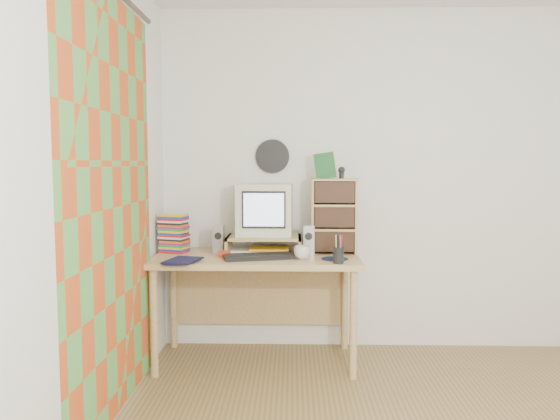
{
  "coord_description": "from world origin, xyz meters",
  "views": [
    {
      "loc": [
        -0.78,
        -2.31,
        1.38
      ],
      "look_at": [
        -0.86,
        1.33,
        1.07
      ],
      "focal_mm": 35.0,
      "sensor_mm": 36.0,
      "label": 1
    }
  ],
  "objects_px": {
    "dvd_stack": "(174,234)",
    "diary": "(169,258)",
    "crt_monitor": "(265,210)",
    "cd_rack": "(334,216)",
    "mug": "(302,253)",
    "keyboard": "(259,257)",
    "desk": "(257,273)"
  },
  "relations": [
    {
      "from": "keyboard",
      "to": "diary",
      "type": "bearing_deg",
      "value": 177.71
    },
    {
      "from": "keyboard",
      "to": "crt_monitor",
      "type": "bearing_deg",
      "value": 71.01
    },
    {
      "from": "desk",
      "to": "keyboard",
      "type": "xyz_separation_m",
      "value": [
        0.03,
        -0.2,
        0.15
      ]
    },
    {
      "from": "dvd_stack",
      "to": "diary",
      "type": "bearing_deg",
      "value": -64.82
    },
    {
      "from": "desk",
      "to": "cd_rack",
      "type": "bearing_deg",
      "value": 4.66
    },
    {
      "from": "desk",
      "to": "cd_rack",
      "type": "relative_size",
      "value": 2.67
    },
    {
      "from": "mug",
      "to": "crt_monitor",
      "type": "bearing_deg",
      "value": 131.93
    },
    {
      "from": "crt_monitor",
      "to": "dvd_stack",
      "type": "height_order",
      "value": "crt_monitor"
    },
    {
      "from": "crt_monitor",
      "to": "mug",
      "type": "height_order",
      "value": "crt_monitor"
    },
    {
      "from": "dvd_stack",
      "to": "desk",
      "type": "bearing_deg",
      "value": 12.92
    },
    {
      "from": "dvd_stack",
      "to": "mug",
      "type": "height_order",
      "value": "dvd_stack"
    },
    {
      "from": "desk",
      "to": "crt_monitor",
      "type": "relative_size",
      "value": 3.65
    },
    {
      "from": "keyboard",
      "to": "diary",
      "type": "height_order",
      "value": "diary"
    },
    {
      "from": "cd_rack",
      "to": "keyboard",
      "type": "bearing_deg",
      "value": -152.15
    },
    {
      "from": "keyboard",
      "to": "mug",
      "type": "distance_m",
      "value": 0.29
    },
    {
      "from": "mug",
      "to": "keyboard",
      "type": "bearing_deg",
      "value": -179.83
    },
    {
      "from": "cd_rack",
      "to": "mug",
      "type": "height_order",
      "value": "cd_rack"
    },
    {
      "from": "diary",
      "to": "mug",
      "type": "bearing_deg",
      "value": 20.78
    },
    {
      "from": "desk",
      "to": "diary",
      "type": "xyz_separation_m",
      "value": [
        -0.54,
        -0.32,
        0.16
      ]
    },
    {
      "from": "dvd_stack",
      "to": "cd_rack",
      "type": "height_order",
      "value": "cd_rack"
    },
    {
      "from": "cd_rack",
      "to": "mug",
      "type": "distance_m",
      "value": 0.4
    },
    {
      "from": "crt_monitor",
      "to": "keyboard",
      "type": "bearing_deg",
      "value": -93.05
    },
    {
      "from": "keyboard",
      "to": "desk",
      "type": "bearing_deg",
      "value": 83.87
    },
    {
      "from": "crt_monitor",
      "to": "cd_rack",
      "type": "height_order",
      "value": "cd_rack"
    },
    {
      "from": "desk",
      "to": "crt_monitor",
      "type": "bearing_deg",
      "value": 58.36
    },
    {
      "from": "crt_monitor",
      "to": "diary",
      "type": "distance_m",
      "value": 0.77
    },
    {
      "from": "dvd_stack",
      "to": "mug",
      "type": "xyz_separation_m",
      "value": [
        0.9,
        -0.25,
        -0.09
      ]
    },
    {
      "from": "desk",
      "to": "dvd_stack",
      "type": "height_order",
      "value": "dvd_stack"
    },
    {
      "from": "mug",
      "to": "diary",
      "type": "bearing_deg",
      "value": -171.98
    },
    {
      "from": "cd_rack",
      "to": "crt_monitor",
      "type": "bearing_deg",
      "value": 176.9
    },
    {
      "from": "dvd_stack",
      "to": "cd_rack",
      "type": "xyz_separation_m",
      "value": [
        1.13,
        -0.0,
        0.13
      ]
    },
    {
      "from": "diary",
      "to": "keyboard",
      "type": "bearing_deg",
      "value": 24.63
    }
  ]
}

